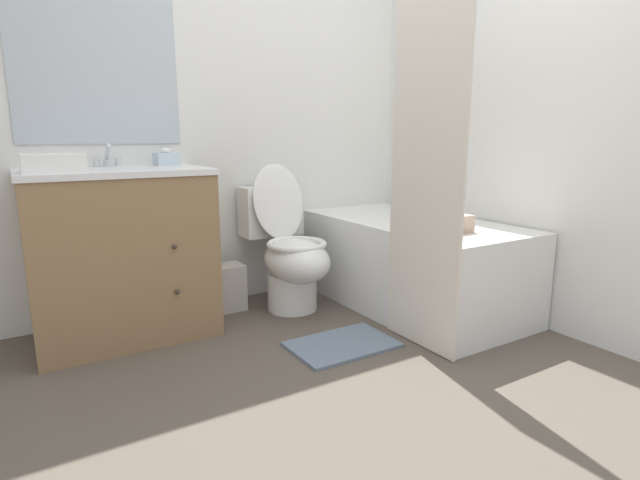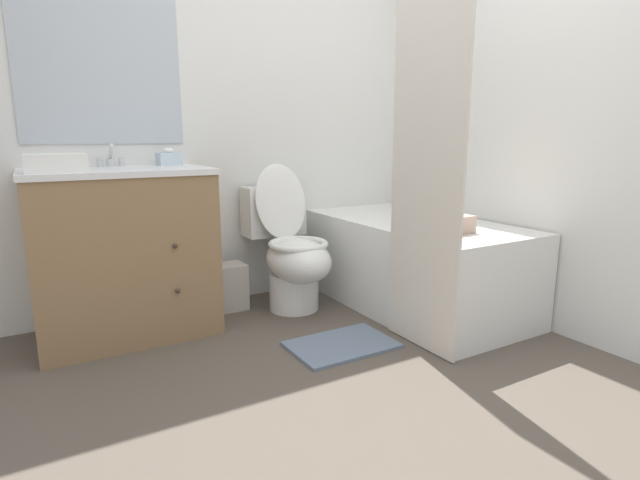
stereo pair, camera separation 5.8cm
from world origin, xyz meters
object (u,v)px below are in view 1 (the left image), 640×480
(toilet, at_px, (289,252))
(bath_mat, at_px, (342,345))
(vanity_cabinet, at_px, (122,252))
(hand_towel_folded, at_px, (53,163))
(bath_towel_folded, at_px, (443,224))
(sink_faucet, at_px, (108,160))
(tissue_box, at_px, (166,159))
(wastebasket, at_px, (226,287))
(bathtub, at_px, (412,263))

(toilet, distance_m, bath_mat, 0.75)
(vanity_cabinet, bearing_deg, hand_towel_folded, -153.15)
(bath_towel_folded, distance_m, bath_mat, 0.84)
(sink_faucet, relative_size, bath_mat, 0.27)
(sink_faucet, height_order, tissue_box, sink_faucet)
(sink_faucet, xyz_separation_m, bath_towel_folded, (1.49, -1.02, -0.33))
(hand_towel_folded, distance_m, bath_mat, 1.62)
(bath_mat, bearing_deg, wastebasket, 109.73)
(tissue_box, bearing_deg, bath_mat, -55.88)
(bathtub, relative_size, bath_mat, 2.72)
(wastebasket, distance_m, bath_mat, 0.90)
(bathtub, height_order, wastebasket, bathtub)
(vanity_cabinet, relative_size, toilet, 1.02)
(hand_towel_folded, bearing_deg, sink_faucet, 50.06)
(toilet, height_order, tissue_box, tissue_box)
(hand_towel_folded, relative_size, bath_towel_folded, 0.93)
(sink_faucet, height_order, wastebasket, sink_faucet)
(toilet, bearing_deg, tissue_box, 161.19)
(tissue_box, xyz_separation_m, hand_towel_folded, (-0.58, -0.29, 0.00))
(hand_towel_folded, bearing_deg, tissue_box, 26.33)
(hand_towel_folded, xyz_separation_m, bath_mat, (1.18, -0.60, -0.93))
(bathtub, bearing_deg, tissue_box, 156.09)
(bathtub, distance_m, hand_towel_folded, 2.04)
(toilet, xyz_separation_m, tissue_box, (-0.65, 0.22, 0.58))
(toilet, bearing_deg, wastebasket, 153.71)
(bath_mat, bearing_deg, tissue_box, 124.12)
(wastebasket, height_order, bath_mat, wastebasket)
(hand_towel_folded, bearing_deg, wastebasket, 15.27)
(tissue_box, xyz_separation_m, bath_mat, (0.60, -0.88, -0.92))
(vanity_cabinet, bearing_deg, wastebasket, 9.29)
(toilet, bearing_deg, bath_mat, -94.56)
(vanity_cabinet, distance_m, hand_towel_folded, 0.57)
(toilet, bearing_deg, bathtub, -28.49)
(vanity_cabinet, xyz_separation_m, sink_faucet, (-0.00, 0.19, 0.47))
(sink_faucet, bearing_deg, vanity_cabinet, -90.00)
(vanity_cabinet, height_order, wastebasket, vanity_cabinet)
(sink_faucet, relative_size, toilet, 0.16)
(tissue_box, bearing_deg, wastebasket, -9.08)
(tissue_box, distance_m, hand_towel_folded, 0.65)
(toilet, xyz_separation_m, wastebasket, (-0.35, 0.17, -0.21))
(sink_faucet, bearing_deg, hand_towel_folded, -129.94)
(tissue_box, relative_size, bath_mat, 0.24)
(tissue_box, xyz_separation_m, bath_towel_folded, (1.19, -0.97, -0.34))
(wastebasket, bearing_deg, bath_towel_folded, -45.98)
(wastebasket, height_order, hand_towel_folded, hand_towel_folded)
(sink_faucet, distance_m, toilet, 1.14)
(bathtub, xyz_separation_m, wastebasket, (-1.03, 0.54, -0.14))
(toilet, relative_size, bath_towel_folded, 3.16)
(bath_mat, bearing_deg, sink_faucet, 134.00)
(bathtub, xyz_separation_m, bath_mat, (-0.73, -0.30, -0.27))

